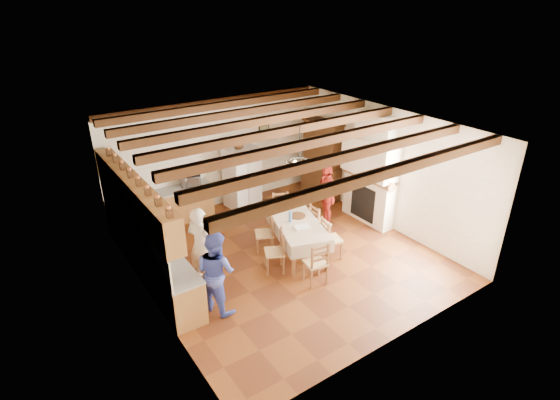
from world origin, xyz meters
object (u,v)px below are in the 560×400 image
(dining_table, at_px, (298,226))
(person_man, at_px, (201,245))
(chair_right_far, at_px, (320,223))
(chair_end_far, at_px, (281,212))
(person_woman_red, at_px, (326,194))
(chair_left_near, at_px, (274,251))
(chair_right_near, at_px, (331,238))
(chair_end_near, at_px, (316,262))
(chair_left_far, at_px, (264,233))
(hutch, at_px, (323,160))
(person_woman_blue, at_px, (216,271))
(refrigerator, at_px, (242,177))
(microwave, at_px, (191,180))

(dining_table, height_order, person_man, person_man)
(chair_right_far, distance_m, chair_end_far, 1.06)
(person_woman_red, bearing_deg, chair_left_near, -45.38)
(chair_right_near, bearing_deg, chair_end_near, 136.31)
(chair_left_far, relative_size, chair_right_far, 1.00)
(person_man, bearing_deg, hutch, -93.03)
(dining_table, xyz_separation_m, person_man, (-2.20, 0.31, 0.11))
(dining_table, xyz_separation_m, person_woman_blue, (-2.35, -0.67, 0.10))
(person_woman_red, bearing_deg, chair_end_far, -87.27)
(person_man, bearing_deg, chair_right_far, -116.91)
(hutch, bearing_deg, chair_end_far, -161.13)
(refrigerator, relative_size, chair_end_near, 1.75)
(chair_end_near, bearing_deg, chair_left_far, -72.55)
(dining_table, xyz_separation_m, chair_left_near, (-0.80, -0.25, -0.24))
(chair_right_far, bearing_deg, chair_left_far, 79.53)
(chair_left_near, relative_size, chair_right_far, 1.00)
(dining_table, height_order, chair_end_far, chair_end_far)
(hutch, relative_size, dining_table, 1.11)
(chair_left_far, relative_size, chair_end_far, 1.00)
(chair_right_far, bearing_deg, microwave, 37.65)
(hutch, height_order, person_woman_blue, hutch)
(dining_table, relative_size, person_woman_red, 1.25)
(person_woman_blue, bearing_deg, dining_table, -92.32)
(hutch, bearing_deg, chair_end_near, -137.55)
(refrigerator, bearing_deg, microwave, 167.31)
(refrigerator, relative_size, chair_right_far, 1.75)
(chair_left_near, height_order, person_woman_blue, person_woman_blue)
(refrigerator, relative_size, person_man, 1.02)
(refrigerator, bearing_deg, chair_left_near, -115.38)
(chair_left_near, xyz_separation_m, person_woman_red, (2.27, 1.06, 0.33))
(refrigerator, height_order, chair_left_far, refrigerator)
(chair_end_near, relative_size, person_man, 0.58)
(person_man, height_order, microwave, person_man)
(person_woman_red, bearing_deg, chair_right_near, -15.38)
(chair_left_far, bearing_deg, chair_end_near, 34.88)
(chair_left_far, relative_size, person_woman_red, 0.59)
(chair_left_near, height_order, chair_right_far, same)
(dining_table, height_order, person_woman_red, person_woman_red)
(chair_end_far, bearing_deg, chair_left_far, -119.92)
(chair_right_near, bearing_deg, person_man, 87.94)
(dining_table, distance_m, microwave, 3.30)
(refrigerator, distance_m, chair_right_far, 2.81)
(hutch, distance_m, microwave, 3.74)
(chair_left_far, height_order, person_woman_blue, person_woman_blue)
(microwave, bearing_deg, refrigerator, 13.26)
(chair_left_far, distance_m, person_woman_blue, 2.19)
(chair_end_far, height_order, person_man, person_man)
(refrigerator, relative_size, chair_right_near, 1.75)
(dining_table, height_order, chair_right_near, chair_right_near)
(refrigerator, distance_m, person_man, 3.59)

